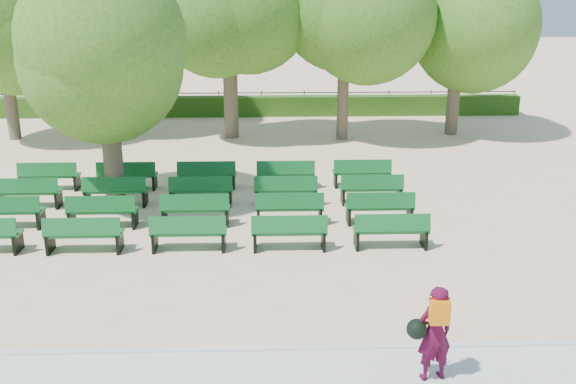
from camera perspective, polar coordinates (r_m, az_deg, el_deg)
name	(u,v)px	position (r m, az deg, el deg)	size (l,w,h in m)	color
ground	(220,221)	(16.65, -6.11, -2.60)	(120.00, 120.00, 0.00)	beige
curb	(193,351)	(11.01, -8.42, -13.83)	(30.00, 0.12, 0.10)	silver
hedge	(240,106)	(30.06, -4.28, 7.62)	(26.00, 0.70, 0.90)	#295215
fence	(241,114)	(30.53, -4.23, 6.92)	(26.00, 0.10, 1.02)	black
tree_line	(237,135)	(26.23, -4.60, 5.08)	(21.80, 6.80, 7.04)	#3D751F
bench_array	(200,211)	(17.16, -7.87, -1.72)	(1.76, 0.65, 1.09)	#105E24
tree_among	(104,53)	(17.57, -16.06, 11.81)	(4.34, 4.34, 6.12)	brown
person	(433,332)	(10.07, 12.80, -12.04)	(0.76, 0.50, 1.54)	#420925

